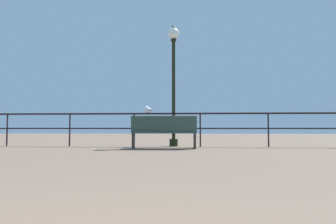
% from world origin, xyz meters
% --- Properties ---
extents(pier_railing, '(21.75, 0.05, 1.01)m').
position_xyz_m(pier_railing, '(0.00, 9.07, 0.74)').
color(pier_railing, black).
rests_on(pier_railing, ground_plane).
extents(bench_near_left, '(1.76, 0.67, 0.88)m').
position_xyz_m(bench_near_left, '(-0.02, 8.19, 0.50)').
color(bench_near_left, '#2D443D').
rests_on(bench_near_left, ground_plane).
extents(lamppost_center, '(0.36, 0.36, 3.77)m').
position_xyz_m(lamppost_center, '(0.19, 9.32, 2.39)').
color(lamppost_center, black).
rests_on(lamppost_center, ground_plane).
extents(seagull_on_rail, '(0.30, 0.42, 0.22)m').
position_xyz_m(seagull_on_rail, '(-0.58, 9.09, 1.10)').
color(seagull_on_rail, white).
rests_on(seagull_on_rail, pier_railing).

